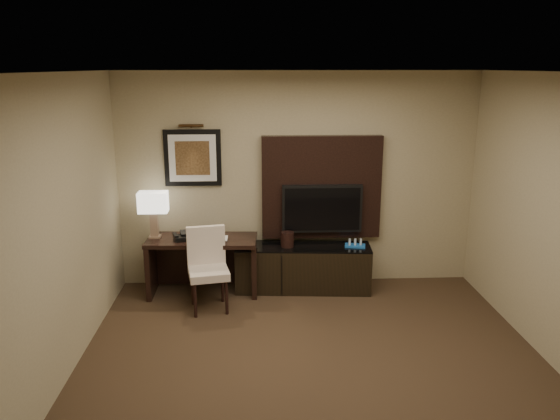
{
  "coord_description": "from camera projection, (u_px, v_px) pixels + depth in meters",
  "views": [
    {
      "loc": [
        -0.53,
        -4.23,
        2.75
      ],
      "look_at": [
        -0.25,
        1.8,
        1.15
      ],
      "focal_mm": 35.0,
      "sensor_mm": 36.0,
      "label": 1
    }
  ],
  "objects": [
    {
      "name": "book",
      "position": [
        214.0,
        231.0,
        6.58
      ],
      "size": [
        0.16,
        0.02,
        0.21
      ],
      "primitive_type": "imported",
      "rotation": [
        0.0,
        0.0,
        -0.01
      ],
      "color": "#B4A08D",
      "rests_on": "desk"
    },
    {
      "name": "desk",
      "position": [
        203.0,
        266.0,
        6.75
      ],
      "size": [
        1.36,
        0.64,
        0.71
      ],
      "primitive_type": "cube",
      "rotation": [
        0.0,
        0.0,
        -0.05
      ],
      "color": "black",
      "rests_on": "floor"
    },
    {
      "name": "tv",
      "position": [
        322.0,
        209.0,
        6.83
      ],
      "size": [
        1.0,
        0.08,
        0.6
      ],
      "primitive_type": "cube",
      "color": "black",
      "rests_on": "tv_wall_panel"
    },
    {
      "name": "tv_wall_panel",
      "position": [
        321.0,
        187.0,
        6.86
      ],
      "size": [
        1.5,
        0.12,
        1.3
      ],
      "primitive_type": "cube",
      "color": "black",
      "rests_on": "wall_back"
    },
    {
      "name": "minibar_tray",
      "position": [
        355.0,
        243.0,
        6.76
      ],
      "size": [
        0.27,
        0.2,
        0.09
      ],
      "primitive_type": null,
      "rotation": [
        0.0,
        0.0,
        -0.2
      ],
      "color": "#1B5EB4",
      "rests_on": "credenza"
    },
    {
      "name": "desk_phone",
      "position": [
        183.0,
        236.0,
        6.59
      ],
      "size": [
        0.25,
        0.24,
        0.1
      ],
      "primitive_type": null,
      "rotation": [
        0.0,
        0.0,
        0.33
      ],
      "color": "black",
      "rests_on": "desk"
    },
    {
      "name": "wall_back",
      "position": [
        297.0,
        180.0,
        6.88
      ],
      "size": [
        4.5,
        0.01,
        2.7
      ],
      "primitive_type": "cube",
      "color": "tan",
      "rests_on": "floor"
    },
    {
      "name": "credenza",
      "position": [
        303.0,
        268.0,
        6.87
      ],
      "size": [
        1.7,
        0.58,
        0.58
      ],
      "primitive_type": "cube",
      "rotation": [
        0.0,
        0.0,
        -0.07
      ],
      "color": "black",
      "rests_on": "floor"
    },
    {
      "name": "desk_chair",
      "position": [
        209.0,
        272.0,
        6.25
      ],
      "size": [
        0.53,
        0.59,
        0.93
      ],
      "primitive_type": null,
      "rotation": [
        0.0,
        0.0,
        0.19
      ],
      "color": "beige",
      "rests_on": "floor"
    },
    {
      "name": "picture_light",
      "position": [
        191.0,
        126.0,
        6.59
      ],
      "size": [
        0.04,
        0.04,
        0.3
      ],
      "primitive_type": "cylinder",
      "color": "#3E2813",
      "rests_on": "wall_back"
    },
    {
      "name": "ice_bucket",
      "position": [
        287.0,
        239.0,
        6.75
      ],
      "size": [
        0.19,
        0.19,
        0.18
      ],
      "primitive_type": "cylinder",
      "rotation": [
        0.0,
        0.0,
        -0.17
      ],
      "color": "black",
      "rests_on": "credenza"
    },
    {
      "name": "floor",
      "position": [
        318.0,
        388.0,
        4.82
      ],
      "size": [
        4.5,
        5.0,
        0.01
      ],
      "primitive_type": "cube",
      "color": "#352418",
      "rests_on": "ground"
    },
    {
      "name": "artwork",
      "position": [
        193.0,
        158.0,
        6.73
      ],
      "size": [
        0.7,
        0.04,
        0.7
      ],
      "primitive_type": "cube",
      "color": "black",
      "rests_on": "wall_back"
    },
    {
      "name": "wall_left",
      "position": [
        42.0,
        246.0,
        4.37
      ],
      "size": [
        0.01,
        5.0,
        2.7
      ],
      "primitive_type": "cube",
      "color": "tan",
      "rests_on": "floor"
    },
    {
      "name": "table_lamp",
      "position": [
        154.0,
        214.0,
        6.62
      ],
      "size": [
        0.37,
        0.23,
        0.59
      ],
      "primitive_type": null,
      "rotation": [
        0.0,
        0.0,
        -0.06
      ],
      "color": "#95765D",
      "rests_on": "desk"
    },
    {
      "name": "ceiling",
      "position": [
        324.0,
        72.0,
        4.12
      ],
      "size": [
        4.5,
        5.0,
        0.01
      ],
      "primitive_type": "cube",
      "color": "silver",
      "rests_on": "wall_back"
    },
    {
      "name": "blue_folder",
      "position": [
        207.0,
        238.0,
        6.64
      ],
      "size": [
        0.32,
        0.38,
        0.02
      ],
      "primitive_type": "cube",
      "rotation": [
        0.0,
        0.0,
        -0.23
      ],
      "color": "#193EA4",
      "rests_on": "desk"
    }
  ]
}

